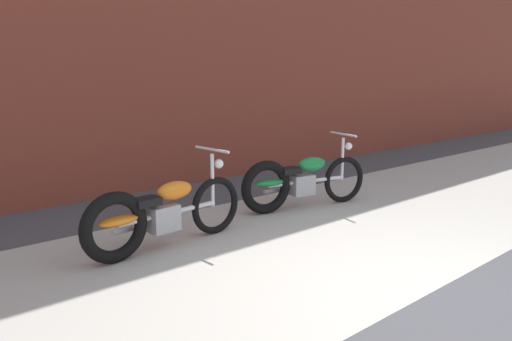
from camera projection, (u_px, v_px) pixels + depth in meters
name	position (u px, v px, depth m)	size (l,w,h in m)	color
ground_plane	(421.00, 299.00, 4.06)	(80.00, 80.00, 0.00)	#47474C
sidewalk_slab	(279.00, 244.00, 5.37)	(36.00, 3.50, 0.01)	#B2ADA3
motorcycle_orange	(157.00, 214.00, 5.11)	(2.01, 0.58, 1.03)	black
motorcycle_green	(297.00, 181.00, 6.69)	(1.98, 0.73, 1.03)	black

